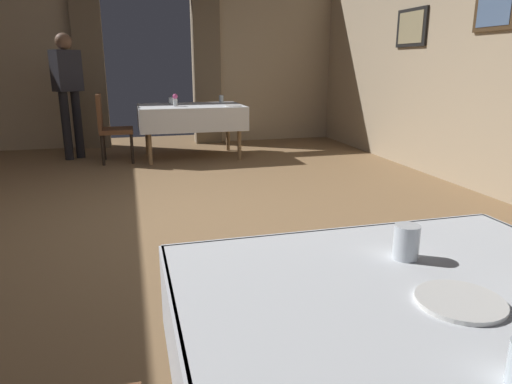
% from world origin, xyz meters
% --- Properties ---
extents(ground, '(10.08, 10.08, 0.00)m').
position_xyz_m(ground, '(0.00, 0.00, 0.00)').
color(ground, olive).
extents(wall_right, '(0.16, 8.40, 3.00)m').
position_xyz_m(wall_right, '(3.20, 0.00, 1.50)').
color(wall_right, tan).
rests_on(wall_right, ground).
extents(wall_back, '(6.40, 0.27, 3.00)m').
position_xyz_m(wall_back, '(0.00, 4.18, 1.52)').
color(wall_back, tan).
rests_on(wall_back, ground).
extents(dining_table_near, '(1.26, 1.01, 0.75)m').
position_xyz_m(dining_table_near, '(0.31, -2.90, 0.65)').
color(dining_table_near, olive).
rests_on(dining_table_near, ground).
extents(dining_table_mid, '(1.47, 1.02, 0.75)m').
position_xyz_m(dining_table_mid, '(0.47, 2.85, 0.65)').
color(dining_table_mid, olive).
rests_on(dining_table_mid, ground).
extents(chair_mid_left, '(0.44, 0.44, 0.93)m').
position_xyz_m(chair_mid_left, '(-0.65, 2.78, 0.52)').
color(chair_mid_left, black).
rests_on(chair_mid_left, ground).
extents(plate_near_a, '(0.22, 0.22, 0.01)m').
position_xyz_m(plate_near_a, '(0.37, -2.98, 0.76)').
color(plate_near_a, white).
rests_on(plate_near_a, dining_table_near).
extents(glass_near_c, '(0.08, 0.08, 0.11)m').
position_xyz_m(glass_near_c, '(0.40, -2.70, 0.80)').
color(glass_near_c, silver).
rests_on(glass_near_c, dining_table_near).
extents(flower_vase_mid, '(0.07, 0.07, 0.17)m').
position_xyz_m(flower_vase_mid, '(0.25, 2.73, 0.84)').
color(flower_vase_mid, silver).
rests_on(flower_vase_mid, dining_table_mid).
extents(glass_mid_b, '(0.08, 0.08, 0.10)m').
position_xyz_m(glass_mid_b, '(0.22, 3.07, 0.80)').
color(glass_mid_b, silver).
rests_on(glass_mid_b, dining_table_mid).
extents(glass_mid_c, '(0.07, 0.07, 0.11)m').
position_xyz_m(glass_mid_c, '(0.97, 3.13, 0.81)').
color(glass_mid_c, silver).
rests_on(glass_mid_c, dining_table_mid).
extents(plate_mid_d, '(0.23, 0.23, 0.01)m').
position_xyz_m(plate_mid_d, '(1.02, 2.55, 0.76)').
color(plate_mid_d, white).
rests_on(plate_mid_d, dining_table_mid).
extents(person_waiter_by_doorway, '(0.42, 0.39, 1.72)m').
position_xyz_m(person_waiter_by_doorway, '(-1.17, 3.18, 1.02)').
color(person_waiter_by_doorway, black).
rests_on(person_waiter_by_doorway, ground).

